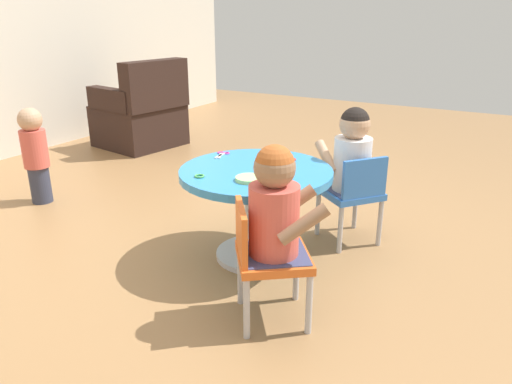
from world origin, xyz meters
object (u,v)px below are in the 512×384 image
object	(u,v)px
craft_table	(256,194)
rolling_pin	(279,178)
child_chair_right	(353,193)
craft_scissors	(222,154)
seated_child_left	(275,206)
armchair_dark	(142,115)
child_chair_left	(265,256)
seated_child_right	(352,153)
toddler_standing	(35,153)

from	to	relation	value
craft_table	rolling_pin	bearing A→B (deg)	-123.26
craft_table	rolling_pin	xyz separation A→B (m)	(-0.13, -0.20, 0.16)
child_chair_right	rolling_pin	xyz separation A→B (m)	(-0.56, 0.19, 0.23)
rolling_pin	craft_scissors	world-z (taller)	rolling_pin
seated_child_left	craft_scissors	bearing A→B (deg)	47.33
armchair_dark	craft_scissors	distance (m)	2.30
armchair_dark	rolling_pin	distance (m)	2.88
craft_table	child_chair_right	bearing A→B (deg)	-42.52
child_chair_left	craft_table	bearing A→B (deg)	33.37
craft_scissors	seated_child_right	bearing A→B (deg)	-65.04
seated_child_right	armchair_dark	bearing A→B (deg)	67.24
child_chair_right	seated_child_right	bearing A→B (deg)	50.91
toddler_standing	rolling_pin	xyz separation A→B (m)	(-0.11, -1.93, 0.17)
seated_child_right	craft_scissors	bearing A→B (deg)	114.96
seated_child_left	craft_scissors	size ratio (longest dim) A/B	3.62
child_chair_left	craft_scissors	distance (m)	0.91
child_chair_left	toddler_standing	world-z (taller)	toddler_standing
craft_table	child_chair_right	world-z (taller)	child_chair_right
child_chair_right	child_chair_left	bearing A→B (deg)	175.43
craft_table	toddler_standing	xyz separation A→B (m)	(-0.03, 1.73, -0.01)
child_chair_right	craft_scissors	bearing A→B (deg)	112.23
seated_child_left	seated_child_right	bearing A→B (deg)	-0.64
child_chair_left	seated_child_right	xyz separation A→B (m)	(0.94, -0.04, 0.23)
seated_child_right	toddler_standing	size ratio (longest dim) A/B	0.76
child_chair_left	rolling_pin	distance (m)	0.43
craft_table	craft_scissors	size ratio (longest dim) A/B	5.69
seated_child_right	craft_scissors	xyz separation A→B (m)	(-0.31, 0.67, -0.02)
craft_table	craft_scissors	bearing A→B (deg)	64.80
craft_table	toddler_standing	world-z (taller)	toddler_standing
craft_table	rolling_pin	size ratio (longest dim) A/B	3.76
toddler_standing	armchair_dark	bearing A→B (deg)	15.18
seated_child_left	armchair_dark	bearing A→B (deg)	51.78
craft_table	toddler_standing	size ratio (longest dim) A/B	1.19
armchair_dark	craft_table	bearing A→B (deg)	-125.05
child_chair_right	armchair_dark	bearing A→B (deg)	67.01
child_chair_right	armchair_dark	distance (m)	2.76
seated_child_right	armchair_dark	world-z (taller)	armchair_dark
armchair_dark	seated_child_left	bearing A→B (deg)	-128.22
seated_child_right	rolling_pin	size ratio (longest dim) A/B	2.39
child_chair_right	toddler_standing	distance (m)	2.17
seated_child_left	toddler_standing	xyz separation A→B (m)	(0.43, 2.08, -0.17)
child_chair_right	craft_table	bearing A→B (deg)	137.48
toddler_standing	craft_scissors	size ratio (longest dim) A/B	4.77
seated_child_left	rolling_pin	distance (m)	0.36
rolling_pin	child_chair_right	bearing A→B (deg)	-18.61
craft_scissors	seated_child_left	bearing A→B (deg)	-132.67
craft_table	seated_child_right	bearing A→B (deg)	-38.58
toddler_standing	child_chair_left	bearing A→B (deg)	-102.58
child_chair_left	seated_child_right	world-z (taller)	seated_child_right
armchair_dark	craft_scissors	world-z (taller)	armchair_dark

